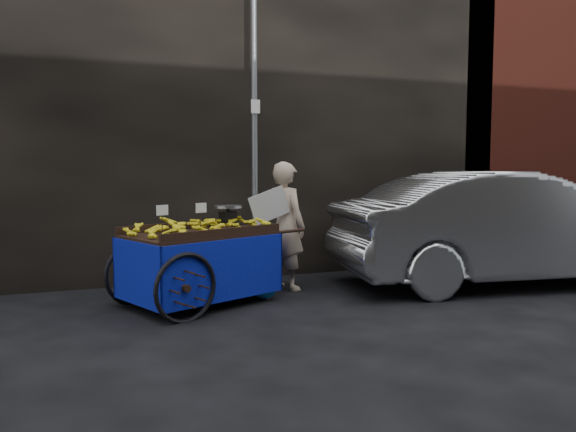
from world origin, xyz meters
name	(u,v)px	position (x,y,z in m)	size (l,w,h in m)	color
ground	(263,305)	(0.00, 0.00, 0.00)	(80.00, 80.00, 0.00)	black
building_wall	(236,109)	(0.39, 2.60, 2.50)	(13.50, 2.00, 5.00)	black
street_pole	(255,136)	(0.30, 1.30, 2.01)	(0.12, 0.10, 4.00)	slate
banana_cart	(196,241)	(-0.71, 0.31, 0.75)	(2.43, 1.78, 1.21)	black
vendor	(285,226)	(0.53, 0.72, 0.83)	(0.89, 0.72, 1.66)	tan
plastic_bag	(265,289)	(0.11, 0.27, 0.12)	(0.27, 0.22, 0.25)	blue
parked_car	(506,228)	(3.46, 0.00, 0.77)	(1.62, 4.65, 1.53)	#BABDC1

